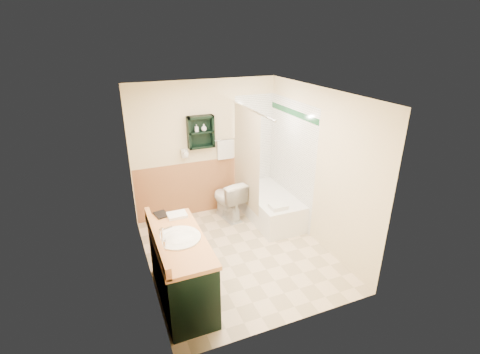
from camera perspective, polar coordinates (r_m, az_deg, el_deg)
name	(u,v)px	position (r m, az deg, el deg)	size (l,w,h in m)	color
floor	(238,253)	(5.41, -0.35, -12.38)	(3.00, 3.00, 0.00)	beige
back_wall	(205,149)	(6.16, -5.72, 4.58)	(2.60, 0.04, 2.40)	#FCF2C5
left_wall	(140,197)	(4.53, -16.07, -3.14)	(0.04, 3.00, 2.40)	#FCF2C5
right_wall	(318,168)	(5.41, 12.68, 1.50)	(0.04, 3.00, 2.40)	#FCF2C5
ceiling	(237,91)	(4.47, -0.43, 13.86)	(2.60, 3.00, 0.04)	white
wainscot_left	(149,243)	(4.87, -14.75, -10.50)	(2.98, 2.98, 1.00)	#C07E4E
wainscot_back	(207,186)	(6.38, -5.38, -1.49)	(2.58, 2.58, 1.00)	#C07E4E
mirror_frame	(149,192)	(3.92, -14.77, -2.37)	(1.30, 1.30, 1.00)	brown
mirror_glass	(149,192)	(3.92, -14.70, -2.36)	(1.20, 1.20, 0.90)	white
tile_right	(290,161)	(6.03, 8.26, 2.53)	(1.50, 1.50, 2.10)	white
tile_back	(259,151)	(6.52, 3.11, 4.30)	(0.95, 0.95, 2.10)	white
tile_accent	(293,112)	(5.79, 8.65, 10.44)	(1.50, 1.50, 0.10)	#154B27
wall_shelf	(201,132)	(5.93, -6.45, 7.35)	(0.45, 0.15, 0.55)	black
hair_dryer	(184,153)	(5.98, -9.13, 3.84)	(0.10, 0.24, 0.18)	silver
towel_bar	(225,140)	(6.16, -2.45, 6.12)	(0.40, 0.06, 0.40)	silver
curtain_rod	(251,110)	(5.43, 1.84, 10.95)	(0.03, 0.03, 1.60)	silver
shower_curtain	(246,158)	(5.82, 1.04, 3.06)	(1.05, 1.05, 1.70)	#C1B291
vanity	(181,269)	(4.44, -9.62, -14.65)	(0.59, 1.39, 0.88)	black
bathtub	(268,205)	(6.25, 4.70, -4.68)	(0.71, 1.50, 0.48)	white
toilet	(228,199)	(6.18, -2.03, -3.69)	(0.41, 0.73, 0.72)	white
counter_towel	(177,215)	(4.64, -10.30, -6.15)	(0.25, 0.19, 0.04)	silver
vanity_book	(155,210)	(4.65, -13.83, -5.23)	(0.16, 0.02, 0.21)	black
tub_towel	(278,206)	(5.65, 6.26, -4.82)	(0.26, 0.22, 0.07)	silver
soap_bottle_a	(197,130)	(5.89, -7.14, 7.67)	(0.06, 0.12, 0.06)	white
soap_bottle_b	(204,128)	(5.92, -5.94, 7.97)	(0.09, 0.12, 0.09)	white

